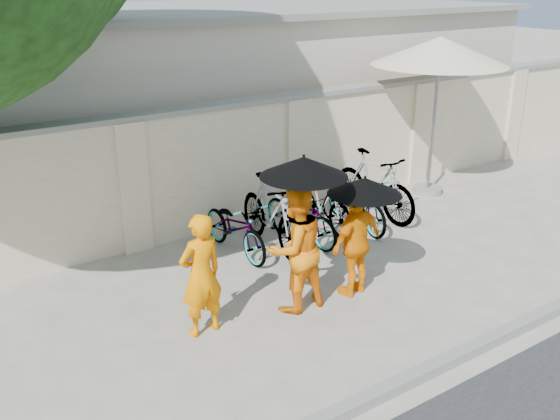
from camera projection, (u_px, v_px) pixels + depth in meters
ground at (310, 315)px, 7.78m from camera, size 80.00×80.00×0.00m
kerb at (408, 380)px, 6.44m from camera, size 40.00×0.16×0.12m
compound_wall at (244, 164)px, 10.41m from camera, size 20.00×0.30×2.00m
building_behind at (192, 90)px, 13.66m from camera, size 14.00×6.00×3.20m
monk_left at (201, 275)px, 7.15m from camera, size 0.58×0.41×1.50m
monk_center at (295, 249)px, 7.67m from camera, size 0.81×0.64×1.64m
parasol_center at (304, 167)px, 7.26m from camera, size 1.05×1.05×1.07m
monk_right at (356, 242)px, 8.07m from camera, size 0.91×0.49×1.47m
parasol_right at (365, 186)px, 7.73m from camera, size 0.94×0.94×0.80m
patio_umbrella at (440, 53)px, 11.15m from camera, size 3.06×3.06×2.94m
bike_0 at (235, 227)px, 9.34m from camera, size 0.61×1.65×0.86m
bike_1 at (271, 214)px, 9.47m from camera, size 0.70×1.92×1.13m
bike_2 at (301, 215)px, 9.81m from camera, size 0.73×1.69×0.86m
bike_3 at (322, 202)px, 10.21m from camera, size 0.47×1.59×0.95m
bike_4 at (357, 201)px, 10.35m from camera, size 0.80×1.75×0.89m
bike_5 at (374, 185)px, 10.74m from camera, size 0.61×1.94×1.15m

